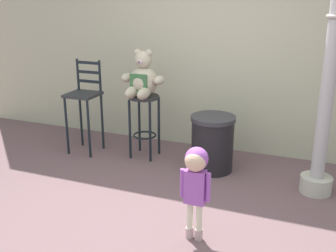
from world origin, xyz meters
name	(u,v)px	position (x,y,z in m)	size (l,w,h in m)	color
ground_plane	(152,220)	(0.00, 0.00, 0.00)	(24.00, 24.00, 0.00)	#674D50
building_wall	(219,13)	(0.00, 2.19, 1.78)	(7.57, 0.30, 3.56)	#AFB192
bar_stool_with_teddy	(144,114)	(-0.72, 1.42, 0.57)	(0.37, 0.37, 0.81)	#25282A
teddy_bear	(143,79)	(-0.72, 1.39, 1.02)	(0.56, 0.50, 0.57)	#B1A88E
child_walking	(196,174)	(0.46, -0.13, 0.61)	(0.27, 0.21, 0.84)	#C2A3A4
trash_bin	(212,143)	(0.20, 1.32, 0.34)	(0.53, 0.53, 0.67)	black
lamppost	(329,74)	(1.40, 1.16, 1.28)	(0.33, 0.33, 3.17)	#B1B09D
bar_chair_empty	(84,100)	(-1.53, 1.31, 0.70)	(0.39, 0.39, 1.21)	#25282A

